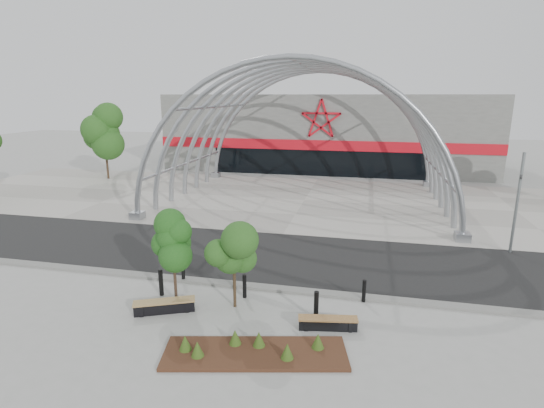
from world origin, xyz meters
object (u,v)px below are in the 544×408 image
(street_tree_0, at_px, (173,239))
(bench_1, at_px, (328,323))
(signal_pole, at_px, (517,201))
(street_tree_1, at_px, (234,246))
(bench_0, at_px, (165,306))
(bollard_2, at_px, (245,286))

(street_tree_0, relative_size, bench_1, 1.73)
(signal_pole, xyz_separation_m, street_tree_0, (-14.59, -8.88, -0.10))
(street_tree_1, xyz_separation_m, bench_1, (3.66, -0.83, -2.27))
(street_tree_0, relative_size, bench_0, 1.60)
(street_tree_0, relative_size, bollard_2, 3.70)
(signal_pole, bearing_deg, bollard_2, -146.73)
(street_tree_0, distance_m, bench_0, 2.54)
(street_tree_0, distance_m, street_tree_1, 2.39)
(bench_1, bearing_deg, street_tree_1, 167.16)
(street_tree_1, height_order, bench_1, street_tree_1)
(signal_pole, bearing_deg, street_tree_0, -148.68)
(signal_pole, height_order, bench_1, signal_pole)
(bench_0, distance_m, bollard_2, 3.19)
(street_tree_0, distance_m, bollard_2, 3.45)
(street_tree_1, bearing_deg, bench_0, -157.93)
(street_tree_0, height_order, bench_1, street_tree_0)
(street_tree_1, height_order, bench_0, street_tree_1)
(signal_pole, distance_m, bench_1, 13.08)
(bollard_2, bearing_deg, bench_1, -25.30)
(bench_0, height_order, bollard_2, bollard_2)
(bollard_2, bearing_deg, signal_pole, 33.27)
(bench_0, xyz_separation_m, bench_1, (6.11, 0.16, -0.02))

